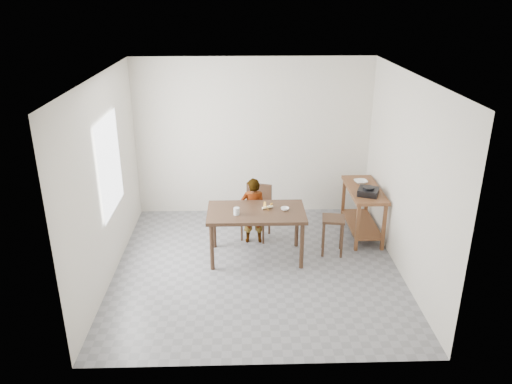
{
  "coord_description": "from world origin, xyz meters",
  "views": [
    {
      "loc": [
        -0.2,
        -6.2,
        3.67
      ],
      "look_at": [
        0.0,
        0.4,
        1.0
      ],
      "focal_mm": 35.0,
      "sensor_mm": 36.0,
      "label": 1
    }
  ],
  "objects_px": {
    "child": "(253,211)",
    "prep_counter": "(362,211)",
    "dining_table": "(256,234)",
    "dining_chair": "(256,213)",
    "stool": "(332,235)"
  },
  "relations": [
    {
      "from": "dining_table",
      "to": "child",
      "type": "distance_m",
      "value": 0.53
    },
    {
      "from": "dining_table",
      "to": "dining_chair",
      "type": "xyz_separation_m",
      "value": [
        0.01,
        0.64,
        0.05
      ]
    },
    {
      "from": "dining_table",
      "to": "prep_counter",
      "type": "distance_m",
      "value": 1.86
    },
    {
      "from": "child",
      "to": "dining_chair",
      "type": "bearing_deg",
      "value": -110.39
    },
    {
      "from": "dining_table",
      "to": "child",
      "type": "height_order",
      "value": "child"
    },
    {
      "from": "dining_chair",
      "to": "stool",
      "type": "distance_m",
      "value": 1.26
    },
    {
      "from": "child",
      "to": "stool",
      "type": "bearing_deg",
      "value": 158.5
    },
    {
      "from": "child",
      "to": "dining_chair",
      "type": "xyz_separation_m",
      "value": [
        0.05,
        0.14,
        -0.11
      ]
    },
    {
      "from": "prep_counter",
      "to": "child",
      "type": "height_order",
      "value": "child"
    },
    {
      "from": "dining_table",
      "to": "dining_chair",
      "type": "relative_size",
      "value": 1.65
    },
    {
      "from": "prep_counter",
      "to": "child",
      "type": "distance_m",
      "value": 1.77
    },
    {
      "from": "dining_chair",
      "to": "stool",
      "type": "bearing_deg",
      "value": -6.89
    },
    {
      "from": "stool",
      "to": "child",
      "type": "bearing_deg",
      "value": 161.17
    },
    {
      "from": "child",
      "to": "prep_counter",
      "type": "bearing_deg",
      "value": -176.21
    },
    {
      "from": "dining_table",
      "to": "child",
      "type": "relative_size",
      "value": 1.32
    }
  ]
}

